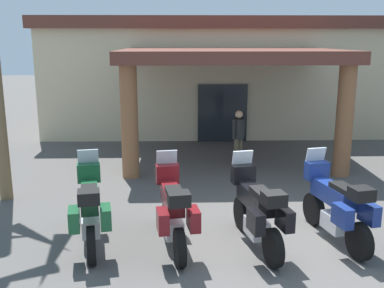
{
  "coord_description": "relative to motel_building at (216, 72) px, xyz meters",
  "views": [
    {
      "loc": [
        -1.69,
        -7.68,
        3.7
      ],
      "look_at": [
        -1.31,
        2.96,
        1.2
      ],
      "focal_mm": 41.93,
      "sensor_mm": 36.0,
      "label": 1
    }
  ],
  "objects": [
    {
      "name": "motel_building",
      "position": [
        0.0,
        0.0,
        0.0
      ],
      "size": [
        13.92,
        11.88,
        4.5
      ],
      "rotation": [
        0.0,
        0.0,
        -0.01
      ],
      "color": "beige",
      "rests_on": "ground_plane"
    },
    {
      "name": "motorcycle_maroon",
      "position": [
        -1.79,
        -11.88,
        -1.59
      ],
      "size": [
        0.81,
        2.21,
        1.61
      ],
      "rotation": [
        0.0,
        0.0,
        1.72
      ],
      "color": "black",
      "rests_on": "ground_plane"
    },
    {
      "name": "motorcycle_green",
      "position": [
        -3.3,
        -11.75,
        -1.59
      ],
      "size": [
        0.88,
        2.2,
        1.61
      ],
      "rotation": [
        0.0,
        0.0,
        1.76
      ],
      "color": "black",
      "rests_on": "ground_plane"
    },
    {
      "name": "motorcycle_blue",
      "position": [
        1.23,
        -11.76,
        -1.59
      ],
      "size": [
        0.92,
        2.19,
        1.61
      ],
      "rotation": [
        0.0,
        0.0,
        1.78
      ],
      "color": "black",
      "rests_on": "ground_plane"
    },
    {
      "name": "ground_plane",
      "position": [
        -0.03,
        -11.77,
        -2.29
      ],
      "size": [
        80.0,
        80.0,
        0.0
      ],
      "primitive_type": "plane",
      "color": "#514F4C"
    },
    {
      "name": "motorcycle_black",
      "position": [
        -0.28,
        -11.95,
        -1.59
      ],
      "size": [
        0.89,
        2.2,
        1.61
      ],
      "rotation": [
        0.0,
        0.0,
        1.76
      ],
      "color": "black",
      "rests_on": "ground_plane"
    },
    {
      "name": "pedestrian",
      "position": [
        0.11,
        -6.61,
        -1.32
      ],
      "size": [
        0.41,
        0.39,
        1.67
      ],
      "rotation": [
        0.0,
        0.0,
        5.46
      ],
      "color": "brown",
      "rests_on": "ground_plane"
    }
  ]
}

